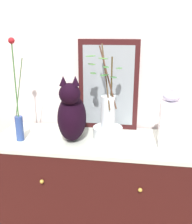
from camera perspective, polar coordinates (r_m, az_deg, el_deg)
wall_back at (r=1.86m, az=1.45°, el=11.43°), size 4.40×0.08×2.60m
sideboard at (r=1.89m, az=-0.00°, el=-17.45°), size 1.28×0.48×0.83m
mirror_leaning at (r=1.79m, az=2.66°, el=5.65°), size 0.40×0.03×0.60m
cat_sitting at (r=1.62m, az=-5.22°, el=-0.49°), size 0.20×0.43×0.41m
vase_slim_green at (r=1.69m, az=-16.26°, el=-0.89°), size 0.08×0.05×0.62m
bowl_porcelain at (r=1.70m, az=2.52°, el=-4.34°), size 0.19×0.19×0.07m
vase_glass_clear at (r=1.65m, az=2.52°, el=0.90°), size 0.21×0.20×0.51m
jar_lidded_porcelain at (r=1.59m, az=15.46°, el=-1.63°), size 0.11×0.11×0.36m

